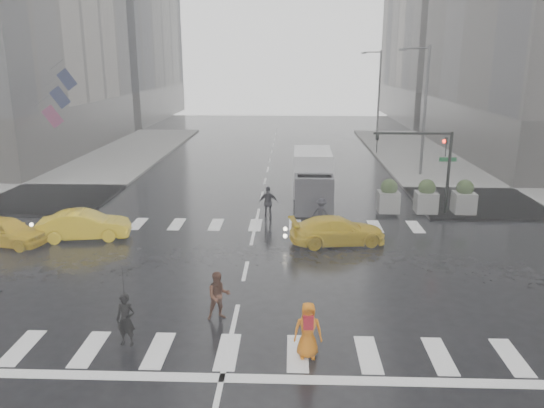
{
  "coord_description": "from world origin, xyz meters",
  "views": [
    {
      "loc": [
        1.76,
        -19.44,
        8.08
      ],
      "look_at": [
        0.98,
        2.0,
        2.21
      ],
      "focal_mm": 35.0,
      "sensor_mm": 36.0,
      "label": 1
    }
  ],
  "objects_px": {
    "taxi_front": "(5,231)",
    "taxi_mid": "(84,225)",
    "traffic_signal_pole": "(431,156)",
    "pedestrian_brown": "(219,296)",
    "pedestrian_orange": "(308,330)",
    "box_truck": "(313,177)"
  },
  "relations": [
    {
      "from": "traffic_signal_pole",
      "to": "taxi_front",
      "type": "bearing_deg",
      "value": -164.98
    },
    {
      "from": "traffic_signal_pole",
      "to": "box_truck",
      "type": "xyz_separation_m",
      "value": [
        -6.01,
        2.01,
        -1.6
      ]
    },
    {
      "from": "taxi_front",
      "to": "box_truck",
      "type": "bearing_deg",
      "value": -50.0
    },
    {
      "from": "taxi_front",
      "to": "box_truck",
      "type": "height_order",
      "value": "box_truck"
    },
    {
      "from": "pedestrian_orange",
      "to": "taxi_front",
      "type": "relative_size",
      "value": 0.42
    },
    {
      "from": "pedestrian_orange",
      "to": "box_truck",
      "type": "distance_m",
      "value": 16.21
    },
    {
      "from": "traffic_signal_pole",
      "to": "pedestrian_orange",
      "type": "relative_size",
      "value": 2.76
    },
    {
      "from": "pedestrian_orange",
      "to": "box_truck",
      "type": "bearing_deg",
      "value": 85.14
    },
    {
      "from": "taxi_front",
      "to": "box_truck",
      "type": "relative_size",
      "value": 0.68
    },
    {
      "from": "traffic_signal_pole",
      "to": "pedestrian_brown",
      "type": "xyz_separation_m",
      "value": [
        -9.51,
        -12.01,
        -2.42
      ]
    },
    {
      "from": "taxi_front",
      "to": "taxi_mid",
      "type": "xyz_separation_m",
      "value": [
        3.24,
        0.95,
        0.02
      ]
    },
    {
      "from": "pedestrian_brown",
      "to": "box_truck",
      "type": "relative_size",
      "value": 0.28
    },
    {
      "from": "taxi_front",
      "to": "taxi_mid",
      "type": "relative_size",
      "value": 0.94
    },
    {
      "from": "pedestrian_orange",
      "to": "taxi_front",
      "type": "xyz_separation_m",
      "value": [
        -13.28,
        8.8,
        -0.17
      ]
    },
    {
      "from": "traffic_signal_pole",
      "to": "taxi_front",
      "type": "height_order",
      "value": "traffic_signal_pole"
    },
    {
      "from": "pedestrian_brown",
      "to": "taxi_mid",
      "type": "xyz_separation_m",
      "value": [
        -7.26,
        7.59,
        -0.13
      ]
    },
    {
      "from": "box_truck",
      "to": "pedestrian_orange",
      "type": "bearing_deg",
      "value": -91.9
    },
    {
      "from": "pedestrian_brown",
      "to": "box_truck",
      "type": "distance_m",
      "value": 14.47
    },
    {
      "from": "taxi_front",
      "to": "taxi_mid",
      "type": "distance_m",
      "value": 3.38
    },
    {
      "from": "traffic_signal_pole",
      "to": "box_truck",
      "type": "bearing_deg",
      "value": 161.53
    },
    {
      "from": "pedestrian_orange",
      "to": "box_truck",
      "type": "xyz_separation_m",
      "value": [
        0.73,
        16.17,
        0.79
      ]
    },
    {
      "from": "pedestrian_brown",
      "to": "taxi_front",
      "type": "distance_m",
      "value": 12.42
    }
  ]
}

